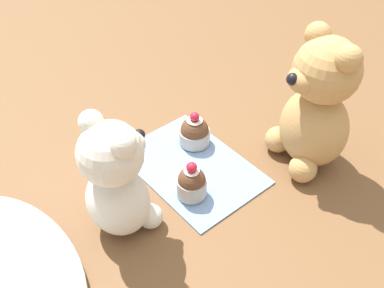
{
  "coord_description": "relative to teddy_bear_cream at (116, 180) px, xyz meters",
  "views": [
    {
      "loc": [
        -0.43,
        0.36,
        0.56
      ],
      "look_at": [
        0.0,
        0.0,
        0.06
      ],
      "focal_mm": 42.0,
      "sensor_mm": 36.0,
      "label": 1
    }
  ],
  "objects": [
    {
      "name": "ground_plane",
      "position": [
        0.03,
        -0.16,
        -0.1
      ],
      "size": [
        4.0,
        4.0,
        0.0
      ],
      "primitive_type": "plane",
      "color": "brown"
    },
    {
      "name": "cupcake_near_cream_bear",
      "position": [
        -0.02,
        -0.12,
        -0.07
      ],
      "size": [
        0.05,
        0.05,
        0.07
      ],
      "color": "#B2ADA3",
      "rests_on": "knitted_placemat"
    },
    {
      "name": "teddy_bear_cream",
      "position": [
        0.0,
        0.0,
        0.0
      ],
      "size": [
        0.11,
        0.11,
        0.21
      ],
      "rotation": [
        0.0,
        0.0,
        0.13
      ],
      "color": "silver",
      "rests_on": "ground_plane"
    },
    {
      "name": "cupcake_near_tan_bear",
      "position": [
        0.07,
        -0.21,
        -0.07
      ],
      "size": [
        0.06,
        0.06,
        0.07
      ],
      "color": "#B2ADA3",
      "rests_on": "knitted_placemat"
    },
    {
      "name": "teddy_bear_tan",
      "position": [
        -0.09,
        -0.33,
        0.02
      ],
      "size": [
        0.15,
        0.14,
        0.25
      ],
      "rotation": [
        0.0,
        0.0,
        2.84
      ],
      "color": "tan",
      "rests_on": "ground_plane"
    },
    {
      "name": "knitted_placemat",
      "position": [
        0.03,
        -0.16,
        -0.1
      ],
      "size": [
        0.24,
        0.17,
        0.01
      ],
      "primitive_type": "cube",
      "color": "#7A9ED1",
      "rests_on": "ground_plane"
    }
  ]
}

